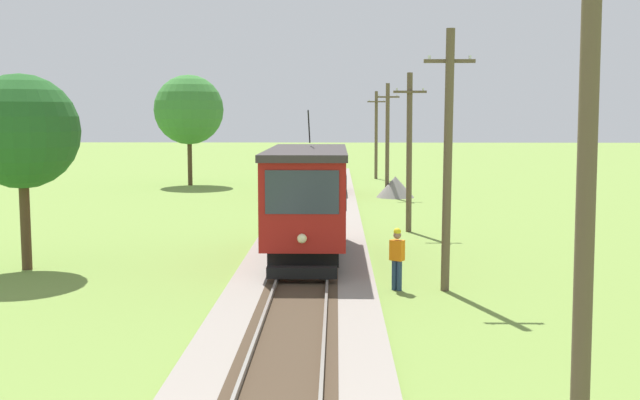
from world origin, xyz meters
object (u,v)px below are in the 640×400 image
object	(u,v)px
utility_pole_near_tram	(448,159)
utility_pole_distant	(376,134)
utility_pole_foreground	(586,182)
freight_car	(321,170)
gravel_pile	(395,187)
tree_left_near	(189,110)
red_tram	(307,197)
track_worker	(397,256)
tree_right_near	(21,132)
utility_pole_far	(387,139)
utility_pole_mid	(409,150)

from	to	relation	value
utility_pole_near_tram	utility_pole_distant	bearing A→B (deg)	90.00
utility_pole_near_tram	utility_pole_foreground	bearing A→B (deg)	-90.00
freight_car	utility_pole_near_tram	distance (m)	26.69
gravel_pile	utility_pole_near_tram	bearing A→B (deg)	-91.10
utility_pole_foreground	tree_left_near	world-z (taller)	utility_pole_foreground
red_tram	gravel_pile	world-z (taller)	red_tram
red_tram	track_worker	bearing A→B (deg)	-57.37
freight_car	tree_right_near	distance (m)	25.27
freight_car	utility_pole_distant	distance (m)	13.01
freight_car	utility_pole_near_tram	xyz separation A→B (m)	(4.05, -26.29, 2.18)
utility_pole_distant	tree_left_near	xyz separation A→B (m)	(-13.44, -5.89, 1.81)
utility_pole_far	utility_pole_mid	bearing A→B (deg)	-90.00
utility_pole_foreground	gravel_pile	distance (m)	36.77
red_tram	tree_left_near	size ratio (longest dim) A/B	1.10
utility_pole_foreground	utility_pole_distant	distance (m)	50.26
track_worker	tree_left_near	xyz separation A→B (m)	(-12.08, 32.49, 4.32)
gravel_pile	utility_pole_foreground	bearing A→B (deg)	-90.75
utility_pole_near_tram	tree_left_near	size ratio (longest dim) A/B	0.94
utility_pole_far	utility_pole_near_tram	bearing A→B (deg)	-90.00
tree_left_near	tree_right_near	xyz separation A→B (m)	(0.41, -29.77, -0.89)
utility_pole_far	tree_left_near	xyz separation A→B (m)	(-13.44, 7.37, 1.78)
tree_right_near	utility_pole_near_tram	bearing A→B (deg)	-12.28
utility_pole_distant	tree_right_near	xyz separation A→B (m)	(-13.03, -35.66, 0.92)
gravel_pile	tree_right_near	distance (m)	26.10
utility_pole_near_tram	track_worker	distance (m)	3.07
utility_pole_far	tree_right_near	size ratio (longest dim) A/B	1.10
freight_car	utility_pole_foreground	world-z (taller)	utility_pole_foreground
utility_pole_far	gravel_pile	xyz separation A→B (m)	(0.48, -0.39, -2.88)
tree_right_near	track_worker	bearing A→B (deg)	-13.12
utility_pole_far	tree_left_near	bearing A→B (deg)	151.25
utility_pole_far	track_worker	size ratio (longest dim) A/B	3.84
utility_pole_far	gravel_pile	world-z (taller)	utility_pole_far
utility_pole_near_tram	track_worker	bearing A→B (deg)	175.15
track_worker	tree_left_near	distance (m)	34.93
utility_pole_mid	tree_right_near	world-z (taller)	utility_pole_mid
freight_car	track_worker	world-z (taller)	freight_car
red_tram	freight_car	xyz separation A→B (m)	(-0.00, 21.98, -0.64)
utility_pole_near_tram	utility_pole_distant	xyz separation A→B (m)	(0.00, 38.50, -0.25)
red_tram	track_worker	size ratio (longest dim) A/B	4.79
utility_pole_foreground	utility_pole_far	distance (m)	37.00
utility_pole_near_tram	utility_pole_far	bearing A→B (deg)	90.00
freight_car	utility_pole_mid	xyz separation A→B (m)	(4.05, -15.04, 1.90)
utility_pole_foreground	track_worker	size ratio (longest dim) A/B	4.51
red_tram	utility_pole_far	size ratio (longest dim) A/B	1.25
utility_pole_mid	utility_pole_distant	distance (m)	27.25
utility_pole_near_tram	utility_pole_far	size ratio (longest dim) A/B	1.06
utility_pole_near_tram	gravel_pile	xyz separation A→B (m)	(0.48, 24.84, -3.10)
utility_pole_distant	red_tram	bearing A→B (deg)	-96.75
red_tram	utility_pole_far	bearing A→B (deg)	79.06
tree_left_near	red_tram	bearing A→B (deg)	-71.64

